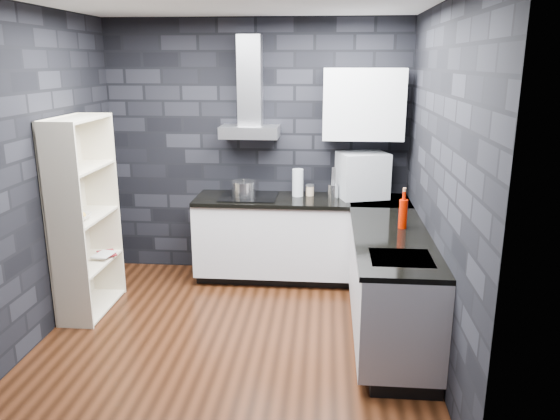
# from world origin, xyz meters

# --- Properties ---
(ground) EXTENTS (3.20, 3.20, 0.00)m
(ground) POSITION_xyz_m (0.00, 0.00, 0.00)
(ground) COLOR #3B1C0E
(wall_back) EXTENTS (3.20, 0.05, 2.70)m
(wall_back) POSITION_xyz_m (0.00, 1.62, 1.35)
(wall_back) COLOR black
(wall_back) RESTS_ON ground
(wall_front) EXTENTS (3.20, 0.05, 2.70)m
(wall_front) POSITION_xyz_m (0.00, -1.62, 1.35)
(wall_front) COLOR black
(wall_front) RESTS_ON ground
(wall_left) EXTENTS (0.05, 3.20, 2.70)m
(wall_left) POSITION_xyz_m (-1.62, 0.00, 1.35)
(wall_left) COLOR black
(wall_left) RESTS_ON ground
(wall_right) EXTENTS (0.05, 3.20, 2.70)m
(wall_right) POSITION_xyz_m (1.62, 0.00, 1.35)
(wall_right) COLOR black
(wall_right) RESTS_ON ground
(toekick_back) EXTENTS (2.18, 0.50, 0.10)m
(toekick_back) POSITION_xyz_m (0.50, 1.34, 0.05)
(toekick_back) COLOR black
(toekick_back) RESTS_ON ground
(toekick_right) EXTENTS (0.50, 1.78, 0.10)m
(toekick_right) POSITION_xyz_m (1.34, 0.10, 0.05)
(toekick_right) COLOR black
(toekick_right) RESTS_ON ground
(counter_back_cab) EXTENTS (2.20, 0.60, 0.76)m
(counter_back_cab) POSITION_xyz_m (0.50, 1.30, 0.48)
(counter_back_cab) COLOR silver
(counter_back_cab) RESTS_ON ground
(counter_right_cab) EXTENTS (0.60, 1.80, 0.76)m
(counter_right_cab) POSITION_xyz_m (1.30, 0.10, 0.48)
(counter_right_cab) COLOR silver
(counter_right_cab) RESTS_ON ground
(counter_back_top) EXTENTS (2.20, 0.62, 0.04)m
(counter_back_top) POSITION_xyz_m (0.50, 1.29, 0.88)
(counter_back_top) COLOR black
(counter_back_top) RESTS_ON counter_back_cab
(counter_right_top) EXTENTS (0.62, 1.80, 0.04)m
(counter_right_top) POSITION_xyz_m (1.29, 0.10, 0.88)
(counter_right_top) COLOR black
(counter_right_top) RESTS_ON counter_right_cab
(counter_corner_top) EXTENTS (0.62, 0.62, 0.04)m
(counter_corner_top) POSITION_xyz_m (1.30, 1.30, 0.88)
(counter_corner_top) COLOR black
(counter_corner_top) RESTS_ON counter_right_cab
(hood_body) EXTENTS (0.60, 0.34, 0.12)m
(hood_body) POSITION_xyz_m (-0.05, 1.43, 1.56)
(hood_body) COLOR #ABABAF
(hood_body) RESTS_ON wall_back
(hood_chimney) EXTENTS (0.24, 0.20, 0.90)m
(hood_chimney) POSITION_xyz_m (-0.05, 1.50, 2.07)
(hood_chimney) COLOR #ABABAF
(hood_chimney) RESTS_ON hood_body
(upper_cabinet) EXTENTS (0.80, 0.35, 0.70)m
(upper_cabinet) POSITION_xyz_m (1.10, 1.43, 1.85)
(upper_cabinet) COLOR silver
(upper_cabinet) RESTS_ON wall_back
(cooktop) EXTENTS (0.58, 0.50, 0.01)m
(cooktop) POSITION_xyz_m (-0.05, 1.30, 0.91)
(cooktop) COLOR black
(cooktop) RESTS_ON counter_back_top
(sink_rim) EXTENTS (0.44, 0.40, 0.01)m
(sink_rim) POSITION_xyz_m (1.30, -0.40, 0.89)
(sink_rim) COLOR #ABABAF
(sink_rim) RESTS_ON counter_right_top
(pot) EXTENTS (0.29, 0.29, 0.14)m
(pot) POSITION_xyz_m (-0.10, 1.28, 0.98)
(pot) COLOR #BBBCC0
(pot) RESTS_ON cooktop
(glass_vase) EXTENTS (0.13, 0.13, 0.28)m
(glass_vase) POSITION_xyz_m (0.45, 1.39, 1.04)
(glass_vase) COLOR silver
(glass_vase) RESTS_ON counter_back_top
(storage_jar) EXTENTS (0.11, 0.11, 0.10)m
(storage_jar) POSITION_xyz_m (0.58, 1.42, 0.95)
(storage_jar) COLOR tan
(storage_jar) RESTS_ON counter_back_top
(utensil_crock) EXTENTS (0.12, 0.12, 0.14)m
(utensil_crock) POSITION_xyz_m (0.82, 1.34, 0.97)
(utensil_crock) COLOR #BBBCC0
(utensil_crock) RESTS_ON counter_back_top
(appliance_garage) EXTENTS (0.57, 0.50, 0.48)m
(appliance_garage) POSITION_xyz_m (1.12, 1.40, 1.12)
(appliance_garage) COLOR #ACAFB4
(appliance_garage) RESTS_ON counter_back_top
(red_bottle) EXTENTS (0.08, 0.08, 0.25)m
(red_bottle) POSITION_xyz_m (1.40, 0.33, 1.02)
(red_bottle) COLOR #A31300
(red_bottle) RESTS_ON counter_right_top
(bookshelf) EXTENTS (0.38, 0.82, 1.80)m
(bookshelf) POSITION_xyz_m (-1.42, 0.41, 0.90)
(bookshelf) COLOR beige
(bookshelf) RESTS_ON ground
(fruit_bowl) EXTENTS (0.23, 0.23, 0.05)m
(fruit_bowl) POSITION_xyz_m (-1.42, 0.29, 0.94)
(fruit_bowl) COLOR white
(fruit_bowl) RESTS_ON bookshelf
(book_red) EXTENTS (0.14, 0.10, 0.21)m
(book_red) POSITION_xyz_m (-1.40, 0.58, 0.57)
(book_red) COLOR maroon
(book_red) RESTS_ON bookshelf
(book_second) EXTENTS (0.16, 0.04, 0.22)m
(book_second) POSITION_xyz_m (-1.41, 0.56, 0.59)
(book_second) COLOR #B2B2B2
(book_second) RESTS_ON bookshelf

